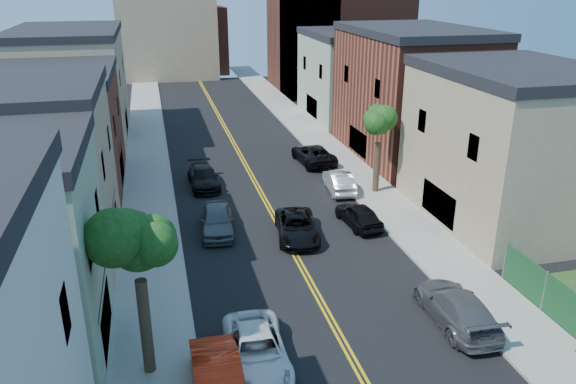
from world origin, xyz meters
TOP-DOWN VIEW (x-y plane):
  - sidewalk_left at (-7.90, 40.00)m, footprint 3.20×100.00m
  - sidewalk_right at (7.90, 40.00)m, footprint 3.20×100.00m
  - curb_left at (-6.15, 40.00)m, footprint 0.30×100.00m
  - curb_right at (6.15, 40.00)m, footprint 0.30×100.00m
  - bldg_left_tan_near at (-14.00, 25.00)m, footprint 9.00×10.00m
  - bldg_left_brick at (-14.00, 36.00)m, footprint 9.00×12.00m
  - bldg_left_tan_far at (-14.00, 50.00)m, footprint 9.00×16.00m
  - bldg_right_tan at (14.00, 24.00)m, footprint 9.00×12.00m
  - bldg_right_brick at (14.00, 38.00)m, footprint 9.00×14.00m
  - bldg_right_palegrn at (14.00, 52.00)m, footprint 9.00×12.00m
  - church at (16.33, 67.07)m, footprint 16.20×14.20m
  - backdrop_left at (-4.00, 82.00)m, footprint 14.00×8.00m
  - backdrop_center at (0.00, 86.00)m, footprint 10.00×8.00m
  - tree_left_mid at (-7.88, 14.01)m, footprint 5.20×5.20m
  - tree_right_far at (7.92, 30.01)m, footprint 4.40×4.40m
  - red_sedan at (-5.50, 11.76)m, footprint 1.74×4.94m
  - white_pickup at (-3.80, 13.45)m, footprint 2.54×5.16m
  - grey_car_left at (-3.80, 26.13)m, footprint 2.34×4.91m
  - black_car_left at (-3.80, 34.15)m, footprint 2.18×4.98m
  - grey_car_right at (5.31, 14.24)m, footprint 2.37×5.44m
  - black_car_right at (4.77, 25.01)m, footprint 2.07×4.32m
  - silver_car_right at (5.48, 30.91)m, footprint 1.96×4.56m
  - dark_car_right_far at (5.50, 37.52)m, footprint 2.88×5.60m
  - black_suv_lane at (0.66, 24.27)m, footprint 2.96×5.25m

SIDE VIEW (x-z plane):
  - sidewalk_left at x=-7.90m, z-range 0.00..0.15m
  - sidewalk_right at x=7.90m, z-range 0.00..0.15m
  - curb_left at x=-6.15m, z-range 0.00..0.15m
  - curb_right at x=6.15m, z-range 0.00..0.15m
  - black_suv_lane at x=0.66m, z-range 0.00..1.39m
  - white_pickup at x=-3.80m, z-range 0.00..1.41m
  - black_car_right at x=4.77m, z-range 0.00..1.42m
  - black_car_left at x=-3.80m, z-range 0.00..1.42m
  - silver_car_right at x=5.48m, z-range 0.00..1.46m
  - dark_car_right_far at x=5.50m, z-range 0.00..1.51m
  - grey_car_right at x=5.31m, z-range 0.00..1.56m
  - grey_car_left at x=-3.80m, z-range 0.00..1.62m
  - red_sedan at x=-5.50m, z-range 0.00..1.63m
  - bldg_left_brick at x=-14.00m, z-range 0.00..8.00m
  - bldg_right_palegrn at x=14.00m, z-range 0.00..8.50m
  - bldg_left_tan_near at x=-14.00m, z-range 0.00..9.00m
  - bldg_right_tan at x=14.00m, z-range 0.00..9.00m
  - bldg_left_tan_far at x=-14.00m, z-range 0.00..9.50m
  - bldg_right_brick at x=14.00m, z-range 0.00..10.00m
  - backdrop_center at x=0.00m, z-range 0.00..10.00m
  - tree_right_far at x=7.92m, z-range 1.74..9.77m
  - backdrop_left at x=-4.00m, z-range 0.00..12.00m
  - tree_left_mid at x=-7.88m, z-range 1.94..11.23m
  - church at x=16.33m, z-range -4.06..18.54m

